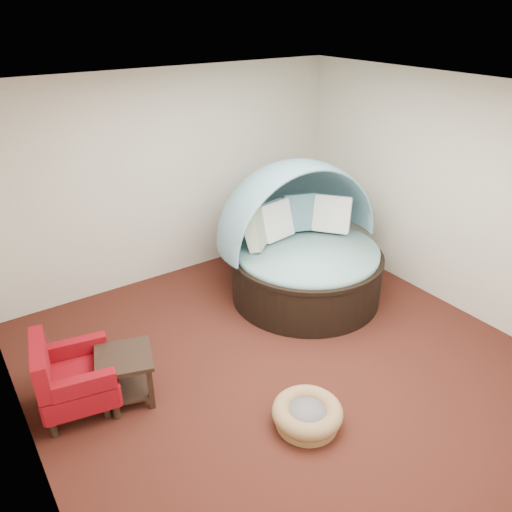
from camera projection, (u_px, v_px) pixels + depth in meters
floor at (280, 360)px, 5.46m from camera, size 5.00×5.00×0.00m
wall_back at (171, 178)px, 6.66m from camera, size 5.00×0.00×5.00m
wall_left at (5, 331)px, 3.57m from camera, size 0.00×5.00×5.00m
wall_right at (447, 195)px, 6.08m from camera, size 0.00×5.00×5.00m
ceiling at (288, 95)px, 4.18m from camera, size 5.00×5.00×0.00m
canopy_daybed at (303, 236)px, 6.36m from camera, size 2.22×2.14×1.79m
pet_basket at (307, 414)px, 4.58m from camera, size 0.83×0.83×0.23m
red_armchair at (71, 378)px, 4.65m from camera, size 0.82×0.82×0.82m
side_table at (125, 371)px, 4.81m from camera, size 0.66×0.66×0.51m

